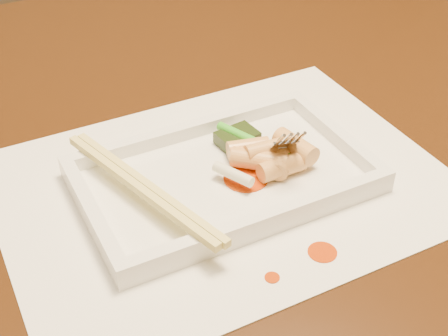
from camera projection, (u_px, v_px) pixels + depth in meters
name	position (u px, v px, depth m)	size (l,w,h in m)	color
table	(251.00, 203.00, 0.71)	(1.40, 0.90, 0.75)	black
placemat	(224.00, 184.00, 0.57)	(0.40, 0.30, 0.00)	white
sauce_splatter_a	(322.00, 252.00, 0.50)	(0.02, 0.02, 0.00)	#BF3805
sauce_splatter_b	(272.00, 277.00, 0.48)	(0.01, 0.01, 0.00)	#BF3805
plate_base	(224.00, 180.00, 0.57)	(0.26, 0.16, 0.01)	white
plate_rim_far	(190.00, 130.00, 0.62)	(0.26, 0.01, 0.01)	white
plate_rim_near	(265.00, 220.00, 0.51)	(0.26, 0.01, 0.01)	white
plate_rim_left	(92.00, 212.00, 0.52)	(0.01, 0.14, 0.01)	white
plate_rim_right	(337.00, 135.00, 0.61)	(0.01, 0.14, 0.01)	white
veg_piece	(237.00, 138.00, 0.60)	(0.04, 0.03, 0.01)	black
scallion_white	(233.00, 174.00, 0.55)	(0.01, 0.01, 0.04)	#EAEACC
scallion_green	(254.00, 142.00, 0.59)	(0.01, 0.01, 0.09)	green
chopstick_a	(138.00, 188.00, 0.53)	(0.01, 0.20, 0.01)	#DECF6F
chopstick_b	(147.00, 185.00, 0.53)	(0.01, 0.20, 0.01)	#DECF6F
fork	(284.00, 79.00, 0.56)	(0.09, 0.10, 0.14)	silver
sauce_blob_0	(246.00, 178.00, 0.56)	(0.04, 0.04, 0.00)	#BF3805
rice_cake_0	(282.00, 160.00, 0.57)	(0.02, 0.02, 0.04)	#E4B86A
rice_cake_1	(248.00, 149.00, 0.58)	(0.02, 0.02, 0.04)	#E4B86A
rice_cake_2	(267.00, 149.00, 0.57)	(0.02, 0.02, 0.04)	#E4B86A
rice_cake_3	(259.00, 160.00, 0.57)	(0.02, 0.02, 0.05)	#E4B86A
rice_cake_4	(282.00, 167.00, 0.56)	(0.02, 0.02, 0.04)	#E4B86A
rice_cake_5	(296.00, 146.00, 0.58)	(0.02, 0.02, 0.04)	#E4B86A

